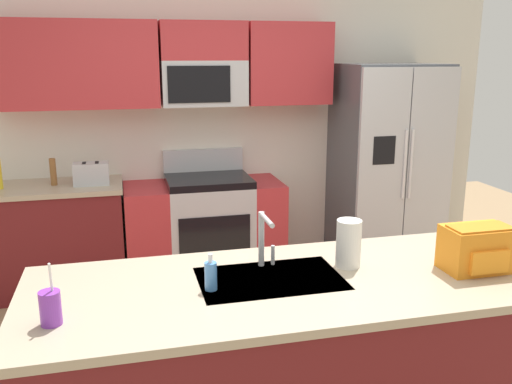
{
  "coord_description": "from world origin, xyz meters",
  "views": [
    {
      "loc": [
        -0.89,
        -2.82,
        1.93
      ],
      "look_at": [
        -0.04,
        0.6,
        1.05
      ],
      "focal_mm": 38.72,
      "sensor_mm": 36.0,
      "label": 1
    }
  ],
  "objects_px": {
    "paper_towel_roll": "(349,243)",
    "drink_cup_purple": "(50,308)",
    "range_oven": "(205,228)",
    "soap_dispenser": "(211,275)",
    "pepper_mill": "(53,172)",
    "backpack": "(477,248)",
    "toaster": "(91,174)",
    "sink_faucet": "(264,235)",
    "refrigerator": "(387,166)"
  },
  "relations": [
    {
      "from": "drink_cup_purple",
      "to": "backpack",
      "type": "height_order",
      "value": "drink_cup_purple"
    },
    {
      "from": "soap_dispenser",
      "to": "backpack",
      "type": "relative_size",
      "value": 0.53
    },
    {
      "from": "paper_towel_roll",
      "to": "backpack",
      "type": "xyz_separation_m",
      "value": [
        0.59,
        -0.2,
        -0.0
      ]
    },
    {
      "from": "range_oven",
      "to": "sink_faucet",
      "type": "bearing_deg",
      "value": -90.63
    },
    {
      "from": "pepper_mill",
      "to": "refrigerator",
      "type": "bearing_deg",
      "value": -1.37
    },
    {
      "from": "paper_towel_roll",
      "to": "drink_cup_purple",
      "type": "bearing_deg",
      "value": -168.08
    },
    {
      "from": "refrigerator",
      "to": "sink_faucet",
      "type": "height_order",
      "value": "refrigerator"
    },
    {
      "from": "pepper_mill",
      "to": "soap_dispenser",
      "type": "height_order",
      "value": "pepper_mill"
    },
    {
      "from": "range_oven",
      "to": "soap_dispenser",
      "type": "relative_size",
      "value": 8.0
    },
    {
      "from": "paper_towel_roll",
      "to": "range_oven",
      "type": "bearing_deg",
      "value": 99.96
    },
    {
      "from": "pepper_mill",
      "to": "backpack",
      "type": "xyz_separation_m",
      "value": [
        2.2,
        -2.41,
        0.01
      ]
    },
    {
      "from": "soap_dispenser",
      "to": "refrigerator",
      "type": "bearing_deg",
      "value": 48.3
    },
    {
      "from": "drink_cup_purple",
      "to": "soap_dispenser",
      "type": "bearing_deg",
      "value": 14.74
    },
    {
      "from": "soap_dispenser",
      "to": "pepper_mill",
      "type": "bearing_deg",
      "value": 111.1
    },
    {
      "from": "drink_cup_purple",
      "to": "sink_faucet",
      "type": "bearing_deg",
      "value": 21.32
    },
    {
      "from": "refrigerator",
      "to": "range_oven",
      "type": "bearing_deg",
      "value": 177.56
    },
    {
      "from": "toaster",
      "to": "paper_towel_roll",
      "type": "relative_size",
      "value": 1.17
    },
    {
      "from": "pepper_mill",
      "to": "soap_dispenser",
      "type": "xyz_separation_m",
      "value": [
        0.9,
        -2.33,
        -0.04
      ]
    },
    {
      "from": "range_oven",
      "to": "paper_towel_roll",
      "type": "relative_size",
      "value": 5.67
    },
    {
      "from": "drink_cup_purple",
      "to": "soap_dispenser",
      "type": "xyz_separation_m",
      "value": [
        0.66,
        0.17,
        -0.0
      ]
    },
    {
      "from": "soap_dispenser",
      "to": "backpack",
      "type": "bearing_deg",
      "value": -3.7
    },
    {
      "from": "refrigerator",
      "to": "toaster",
      "type": "relative_size",
      "value": 6.61
    },
    {
      "from": "toaster",
      "to": "pepper_mill",
      "type": "bearing_deg",
      "value": 170.42
    },
    {
      "from": "toaster",
      "to": "sink_faucet",
      "type": "height_order",
      "value": "sink_faucet"
    },
    {
      "from": "toaster",
      "to": "drink_cup_purple",
      "type": "xyz_separation_m",
      "value": [
        -0.06,
        -2.45,
        -0.02
      ]
    },
    {
      "from": "toaster",
      "to": "backpack",
      "type": "distance_m",
      "value": 3.04
    },
    {
      "from": "sink_faucet",
      "to": "backpack",
      "type": "bearing_deg",
      "value": -15.93
    },
    {
      "from": "toaster",
      "to": "backpack",
      "type": "relative_size",
      "value": 0.87
    },
    {
      "from": "refrigerator",
      "to": "backpack",
      "type": "bearing_deg",
      "value": -106.95
    },
    {
      "from": "sink_faucet",
      "to": "backpack",
      "type": "relative_size",
      "value": 0.88
    },
    {
      "from": "pepper_mill",
      "to": "drink_cup_purple",
      "type": "xyz_separation_m",
      "value": [
        0.24,
        -2.5,
        -0.04
      ]
    },
    {
      "from": "toaster",
      "to": "backpack",
      "type": "xyz_separation_m",
      "value": [
        1.9,
        -2.36,
        0.03
      ]
    },
    {
      "from": "sink_faucet",
      "to": "toaster",
      "type": "bearing_deg",
      "value": 113.47
    },
    {
      "from": "range_oven",
      "to": "paper_towel_roll",
      "type": "height_order",
      "value": "paper_towel_roll"
    },
    {
      "from": "drink_cup_purple",
      "to": "range_oven",
      "type": "bearing_deg",
      "value": 68.53
    },
    {
      "from": "refrigerator",
      "to": "drink_cup_purple",
      "type": "distance_m",
      "value": 3.62
    },
    {
      "from": "range_oven",
      "to": "sink_faucet",
      "type": "height_order",
      "value": "sink_faucet"
    },
    {
      "from": "refrigerator",
      "to": "backpack",
      "type": "relative_size",
      "value": 5.78
    },
    {
      "from": "range_oven",
      "to": "pepper_mill",
      "type": "relative_size",
      "value": 6.2
    },
    {
      "from": "toaster",
      "to": "pepper_mill",
      "type": "height_order",
      "value": "pepper_mill"
    },
    {
      "from": "drink_cup_purple",
      "to": "pepper_mill",
      "type": "bearing_deg",
      "value": 95.39
    },
    {
      "from": "toaster",
      "to": "pepper_mill",
      "type": "relative_size",
      "value": 1.28
    },
    {
      "from": "refrigerator",
      "to": "paper_towel_roll",
      "type": "distance_m",
      "value": 2.51
    },
    {
      "from": "range_oven",
      "to": "drink_cup_purple",
      "type": "height_order",
      "value": "drink_cup_purple"
    },
    {
      "from": "drink_cup_purple",
      "to": "paper_towel_roll",
      "type": "relative_size",
      "value": 1.08
    },
    {
      "from": "soap_dispenser",
      "to": "backpack",
      "type": "distance_m",
      "value": 1.3
    },
    {
      "from": "range_oven",
      "to": "toaster",
      "type": "height_order",
      "value": "range_oven"
    },
    {
      "from": "refrigerator",
      "to": "toaster",
      "type": "xyz_separation_m",
      "value": [
        -2.62,
        0.02,
        0.07
      ]
    },
    {
      "from": "toaster",
      "to": "pepper_mill",
      "type": "xyz_separation_m",
      "value": [
        -0.3,
        0.05,
        0.02
      ]
    },
    {
      "from": "toaster",
      "to": "soap_dispenser",
      "type": "xyz_separation_m",
      "value": [
        0.6,
        -2.28,
        -0.02
      ]
    }
  ]
}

